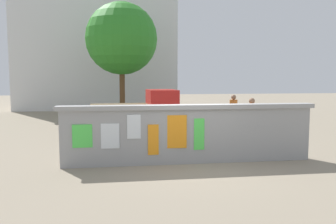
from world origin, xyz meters
The scene contains 10 objects.
ground centered at (0.00, 8.00, 0.00)m, with size 60.00×60.00×0.00m, color gray.
poster_wall centered at (-0.01, 0.00, 0.84)m, with size 7.16×0.42×1.63m.
auto_rickshaw_truck centered at (-1.09, 5.23, 0.90)m, with size 3.68×1.71×1.85m.
motorcycle centered at (0.84, 1.94, 0.46)m, with size 1.89×0.58×0.87m.
bicycle_near centered at (1.82, 4.21, 0.36)m, with size 1.70×0.44×0.95m.
bicycle_far centered at (-2.08, 1.39, 0.36)m, with size 1.71×0.44×0.95m.
person_walking centered at (2.94, 2.88, 0.99)m, with size 0.37×0.37×1.62m.
person_bystander centered at (3.05, 5.22, 0.99)m, with size 0.47×0.47×1.62m.
tree_roadside centered at (-1.70, 11.39, 4.60)m, with size 4.20×4.20×6.72m.
building_background centered at (-3.46, 18.45, 4.45)m, with size 11.94×5.82×8.85m.
Camera 1 is at (-1.94, -9.30, 2.39)m, focal length 37.00 mm.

